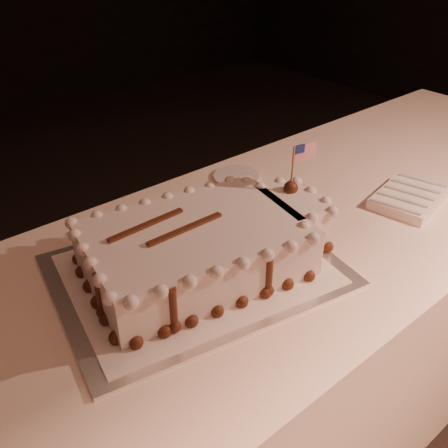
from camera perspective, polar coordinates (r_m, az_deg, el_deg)
banquet_table at (r=1.56m, az=8.24°, el=-10.92°), size 2.40×0.80×0.75m
cake_board at (r=1.11m, az=-3.17°, el=-5.33°), size 0.68×0.56×0.01m
doily at (r=1.11m, az=-3.18°, el=-5.13°), size 0.61×0.50×0.00m
sheet_cake at (r=1.09m, az=-1.77°, el=-2.33°), size 0.59×0.40×0.23m
napkin_stack at (r=1.45m, az=20.34°, el=2.78°), size 0.23×0.19×0.03m
side_plate at (r=1.49m, az=1.43°, el=5.42°), size 0.14×0.14×0.01m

